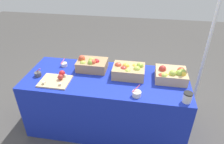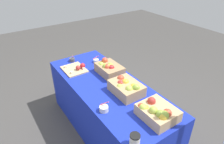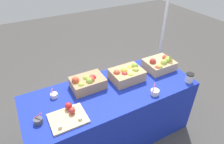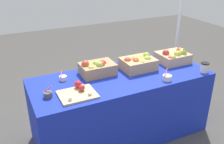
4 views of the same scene
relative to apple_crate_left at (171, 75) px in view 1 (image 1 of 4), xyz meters
name	(u,v)px [view 1 (image 1 of 4)]	position (x,y,z in m)	size (l,w,h in m)	color
ground_plane	(107,124)	(-0.73, -0.07, -0.81)	(10.00, 10.00, 0.00)	#474442
table	(107,102)	(-0.73, -0.07, -0.44)	(1.90, 0.76, 0.74)	#192DB7
apple_crate_left	(171,75)	(0.00, 0.00, 0.00)	(0.34, 0.30, 0.17)	tan
apple_crate_middle	(129,70)	(-0.48, 0.01, 0.00)	(0.36, 0.28, 0.17)	tan
apple_crate_right	(92,64)	(-0.94, 0.08, 0.00)	(0.36, 0.25, 0.17)	tan
cutting_board_front	(57,80)	(-1.27, -0.23, -0.05)	(0.33, 0.28, 0.09)	#D1B284
sample_bowl_near	(38,74)	(-1.53, -0.17, -0.05)	(0.08, 0.08, 0.11)	#4C4C51
sample_bowl_mid	(64,64)	(-1.31, 0.11, -0.05)	(0.08, 0.09, 0.10)	silver
sample_bowl_far	(137,94)	(-0.36, -0.36, -0.04)	(0.10, 0.09, 0.11)	silver
coffee_cup	(187,97)	(0.13, -0.37, -0.02)	(0.09, 0.09, 0.11)	silver
tent_pole	(208,46)	(0.47, 0.52, 0.16)	(0.04, 0.04, 1.95)	white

